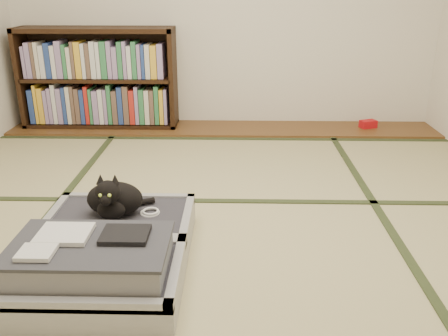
{
  "coord_description": "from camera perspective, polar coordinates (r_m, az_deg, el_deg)",
  "views": [
    {
      "loc": [
        0.11,
        -2.34,
        1.3
      ],
      "look_at": [
        0.05,
        0.35,
        0.25
      ],
      "focal_mm": 38.0,
      "sensor_mm": 36.0,
      "label": 1
    }
  ],
  "objects": [
    {
      "name": "floor",
      "position": [
        2.68,
        -1.26,
        -7.71
      ],
      "size": [
        4.5,
        4.5,
        0.0
      ],
      "primitive_type": "plane",
      "color": "tan",
      "rests_on": "ground"
    },
    {
      "name": "wood_strip",
      "position": [
        4.53,
        -0.13,
        4.78
      ],
      "size": [
        4.0,
        0.5,
        0.02
      ],
      "primitive_type": "cube",
      "color": "brown",
      "rests_on": "ground"
    },
    {
      "name": "red_item",
      "position": [
        4.72,
        16.95,
        5.09
      ],
      "size": [
        0.17,
        0.14,
        0.07
      ],
      "primitive_type": "cube",
      "rotation": [
        0.0,
        0.0,
        0.37
      ],
      "color": "red",
      "rests_on": "wood_strip"
    },
    {
      "name": "tatami_borders",
      "position": [
        3.12,
        -0.86,
        -3.23
      ],
      "size": [
        4.0,
        4.5,
        0.01
      ],
      "color": "#2D381E",
      "rests_on": "ground"
    },
    {
      "name": "bookcase",
      "position": [
        4.67,
        -14.83,
        10.16
      ],
      "size": [
        1.44,
        0.33,
        0.93
      ],
      "color": "black",
      "rests_on": "wood_strip"
    },
    {
      "name": "suitcase",
      "position": [
        2.36,
        -14.06,
        -9.78
      ],
      "size": [
        0.77,
        1.02,
        0.3
      ],
      "color": "#9F9EA3",
      "rests_on": "floor"
    },
    {
      "name": "cat",
      "position": [
        2.55,
        -13.12,
        -3.66
      ],
      "size": [
        0.34,
        0.34,
        0.27
      ],
      "color": "black",
      "rests_on": "suitcase"
    },
    {
      "name": "cable_coil",
      "position": [
        2.58,
        -8.87,
        -5.27
      ],
      "size": [
        0.11,
        0.11,
        0.03
      ],
      "color": "white",
      "rests_on": "suitcase"
    },
    {
      "name": "hanger",
      "position": [
        2.92,
        -15.42,
        -5.79
      ],
      "size": [
        0.42,
        0.29,
        0.01
      ],
      "color": "black",
      "rests_on": "floor"
    }
  ]
}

